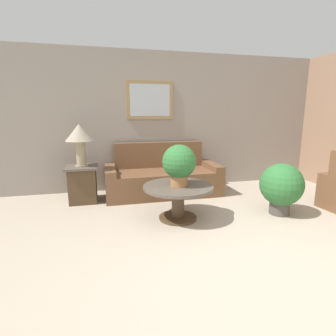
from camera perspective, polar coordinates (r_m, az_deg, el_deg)
The scene contains 8 objects.
ground_plane at distance 2.77m, azimuth 20.23°, elevation -20.79°, with size 20.00×20.00×0.00m, color tan.
wall_back at distance 5.24m, azimuth 1.62°, elevation 10.11°, with size 7.87×0.09×2.60m.
couch_main at distance 4.84m, azimuth -1.23°, elevation -2.18°, with size 2.06×0.88×0.92m.
coffee_table at distance 3.66m, azimuth 2.19°, elevation -5.86°, with size 0.97×0.97×0.49m.
side_table at distance 4.60m, azimuth -18.05°, elevation -3.25°, with size 0.51×0.51×0.61m.
table_lamp at distance 4.47m, azimuth -18.70°, elevation 6.67°, with size 0.46×0.46×0.69m.
potted_plant_on_table at distance 3.55m, azimuth 2.45°, elevation 1.07°, with size 0.46×0.46×0.57m.
potted_plant_floor at distance 4.15m, azimuth 23.44°, elevation -3.64°, with size 0.62×0.62×0.76m.
Camera 1 is at (-1.38, -1.91, 1.46)m, focal length 28.00 mm.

